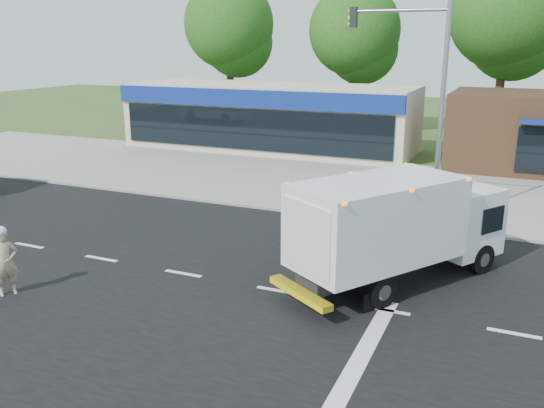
# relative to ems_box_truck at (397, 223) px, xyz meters

# --- Properties ---
(ground) EXTENTS (120.00, 120.00, 0.00)m
(ground) POSITION_rel_ems_box_truck_xyz_m (-2.79, -1.85, -1.78)
(ground) COLOR #385123
(ground) RESTS_ON ground
(road_asphalt) EXTENTS (60.00, 14.00, 0.02)m
(road_asphalt) POSITION_rel_ems_box_truck_xyz_m (-2.79, -1.85, -1.77)
(road_asphalt) COLOR black
(road_asphalt) RESTS_ON ground
(sidewalk) EXTENTS (60.00, 2.40, 0.12)m
(sidewalk) POSITION_rel_ems_box_truck_xyz_m (-2.79, 6.35, -1.72)
(sidewalk) COLOR gray
(sidewalk) RESTS_ON ground
(parking_apron) EXTENTS (60.00, 9.00, 0.02)m
(parking_apron) POSITION_rel_ems_box_truck_xyz_m (-2.79, 12.15, -1.77)
(parking_apron) COLOR gray
(parking_apron) RESTS_ON ground
(lane_markings) EXTENTS (55.20, 7.00, 0.01)m
(lane_markings) POSITION_rel_ems_box_truck_xyz_m (-1.44, -3.20, -1.76)
(lane_markings) COLOR silver
(lane_markings) RESTS_ON road_asphalt
(ems_box_truck) EXTENTS (5.57, 7.00, 3.08)m
(ems_box_truck) POSITION_rel_ems_box_truck_xyz_m (0.00, 0.00, 0.00)
(ems_box_truck) COLOR black
(ems_box_truck) RESTS_ON ground
(emergency_worker) EXTENTS (0.72, 0.79, 1.93)m
(emergency_worker) POSITION_rel_ems_box_truck_xyz_m (-9.35, -4.92, -0.83)
(emergency_worker) COLOR tan
(emergency_worker) RESTS_ON ground
(retail_strip_mall) EXTENTS (18.00, 6.20, 4.00)m
(retail_strip_mall) POSITION_rel_ems_box_truck_xyz_m (-11.79, 18.08, 0.24)
(retail_strip_mall) COLOR beige
(retail_strip_mall) RESTS_ON ground
(traffic_signal_pole) EXTENTS (3.51, 0.25, 8.00)m
(traffic_signal_pole) POSITION_rel_ems_box_truck_xyz_m (-0.44, 5.75, 3.15)
(traffic_signal_pole) COLOR gray
(traffic_signal_pole) RESTS_ON ground
(background_trees) EXTENTS (36.77, 7.39, 12.10)m
(background_trees) POSITION_rel_ems_box_truck_xyz_m (-3.64, 26.32, 5.60)
(background_trees) COLOR #332114
(background_trees) RESTS_ON ground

